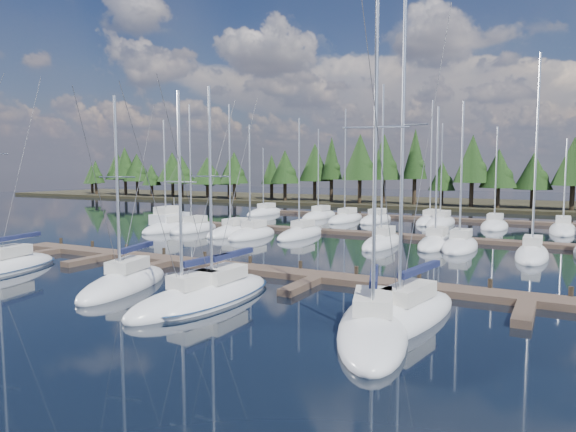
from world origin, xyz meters
The scene contains 13 objects.
ground centered at (0.00, 30.00, 0.00)m, with size 260.00×260.00×0.00m, color black.
far_shore centered at (0.00, 90.00, 0.30)m, with size 220.00×30.00×0.60m, color black.
main_dock centered at (0.00, 17.36, 0.20)m, with size 44.00×6.13×0.90m.
back_docks centered at (0.00, 49.58, 0.20)m, with size 50.00×21.80×0.40m.
front_sailboat_1 centered at (-14.47, 10.09, 0.28)m, with size 4.84×9.61×14.66m.
front_sailboat_2 centered at (-3.34, 10.37, 0.28)m, with size 4.65×9.01×12.03m.
front_sailboat_3 centered at (2.63, 8.93, 0.28)m, with size 3.52×8.20×11.71m.
front_sailboat_4 centered at (3.03, 10.89, 0.27)m, with size 3.04×9.51×12.16m.
front_sailboat_5 centered at (12.44, 9.16, 0.29)m, with size 5.74×10.08×15.93m.
front_sailboat_6 centered at (13.17, 11.48, 0.30)m, with size 4.25×10.40×16.33m.
back_sailboat_rows centered at (0.19, 44.74, 0.26)m, with size 45.49×32.23×16.70m.
motor_yacht_left centered at (-20.88, 34.45, 0.49)m, with size 3.82×9.19×4.47m.
tree_line centered at (-3.98, 80.24, 7.29)m, with size 185.29×11.85×13.57m.
Camera 1 is at (19.36, -11.45, 7.12)m, focal length 32.00 mm.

